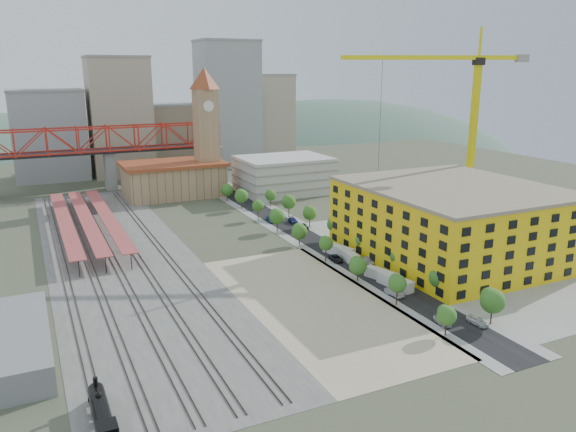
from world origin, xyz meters
name	(u,v)px	position (x,y,z in m)	size (l,w,h in m)	color
ground	(272,256)	(0.00, 0.00, 0.00)	(400.00, 400.00, 0.00)	#474C38
ballast_strip	(119,255)	(-36.00, 17.50, 0.03)	(36.00, 165.00, 0.06)	#605E59
dirt_lot	(315,302)	(-4.00, -31.50, 0.03)	(28.00, 67.00, 0.06)	tan
street_asphalt	(301,234)	(16.00, 15.00, 0.03)	(12.00, 170.00, 0.06)	black
sidewalk_west	(284,236)	(10.50, 15.00, 0.02)	(3.00, 170.00, 0.04)	gray
sidewalk_east	(317,231)	(21.50, 15.00, 0.02)	(3.00, 170.00, 0.04)	gray
construction_pad	(459,254)	(45.00, -20.00, 0.03)	(50.00, 90.00, 0.06)	gray
rail_tracks	(112,256)	(-37.80, 17.50, 0.15)	(26.56, 160.00, 0.18)	#382B23
platform_canopies	(86,218)	(-41.00, 45.00, 3.99)	(16.00, 80.00, 4.12)	#BC4A48
station_hall	(174,179)	(-5.00, 82.00, 6.67)	(38.00, 24.00, 13.10)	tan
clock_tower	(206,120)	(8.00, 79.99, 28.70)	(12.00, 12.00, 52.00)	tan
parking_garage	(284,175)	(36.00, 70.00, 7.00)	(34.00, 26.00, 14.00)	silver
truss_bridge	(108,143)	(-25.00, 105.00, 18.86)	(94.00, 9.60, 25.60)	gray
construction_building	(453,221)	(42.00, -20.00, 9.41)	(44.60, 50.60, 18.80)	yellow
street_trees	(317,243)	(16.00, 5.00, 0.00)	(15.40, 124.40, 8.00)	#1E5C1B
skyline	(166,122)	(7.47, 142.31, 22.81)	(133.00, 46.00, 60.00)	#9EA0A3
distant_hills	(187,247)	(45.28, 260.00, -79.54)	(647.00, 264.00, 227.00)	#4C6B59
locomotive	(104,425)	(-50.00, -58.99, 1.90)	(2.65, 20.42, 5.10)	black
tower_crane	(463,106)	(65.03, 4.84, 36.50)	(51.85, 23.24, 59.14)	yellow
site_trailer_a	(395,282)	(16.00, -31.81, 1.29)	(2.49, 9.45, 2.59)	silver
site_trailer_b	(382,275)	(16.00, -26.63, 1.19)	(2.30, 8.73, 2.39)	silver
site_trailer_c	(347,256)	(16.00, -11.31, 1.24)	(2.39, 9.07, 2.48)	silver
site_trailer_d	(339,251)	(16.00, -7.00, 1.30)	(2.50, 9.48, 2.60)	silver
car_0	(442,321)	(13.00, -51.22, 0.75)	(1.77, 4.40, 1.50)	#BABABA
car_1	(394,293)	(13.00, -35.77, 0.79)	(1.66, 4.77, 1.57)	gray
car_2	(336,259)	(13.00, -10.83, 0.72)	(2.39, 5.18, 1.44)	black
car_3	(271,220)	(13.00, 30.56, 0.71)	(1.98, 4.87, 1.41)	navy
car_4	(478,321)	(19.00, -54.13, 0.80)	(1.89, 4.70, 1.60)	silver
car_5	(367,261)	(19.00, -15.75, 0.76)	(1.61, 4.62, 1.52)	gray
car_6	(303,227)	(19.00, 19.35, 0.71)	(2.36, 5.11, 1.42)	black
car_7	(293,221)	(19.00, 26.63, 0.79)	(2.21, 5.43, 1.58)	navy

